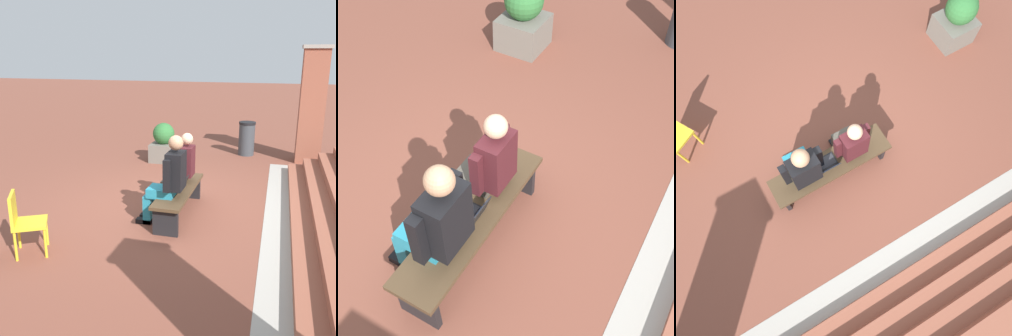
% 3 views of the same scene
% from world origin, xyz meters
% --- Properties ---
extents(ground_plane, '(60.00, 60.00, 0.00)m').
position_xyz_m(ground_plane, '(0.00, 0.00, 0.00)').
color(ground_plane, brown).
extents(concrete_strip, '(7.05, 0.40, 0.01)m').
position_xyz_m(concrete_strip, '(0.21, 1.78, 0.00)').
color(concrete_strip, '#A8A399').
rests_on(concrete_strip, ground).
extents(bench, '(1.80, 0.44, 0.45)m').
position_xyz_m(bench, '(0.21, 0.24, 0.35)').
color(bench, '#4C3823').
rests_on(bench, ground).
extents(person_student, '(0.51, 0.64, 1.29)m').
position_xyz_m(person_student, '(-0.15, 0.18, 0.69)').
color(person_student, '#4C473D').
rests_on(person_student, ground).
extents(person_adult, '(0.57, 0.72, 1.40)m').
position_xyz_m(person_adult, '(0.59, 0.17, 0.74)').
color(person_adult, teal).
rests_on(person_adult, ground).
extents(laptop, '(0.32, 0.29, 0.21)m').
position_xyz_m(laptop, '(0.26, 0.25, 0.50)').
color(laptop, black).
rests_on(laptop, bench).
extents(planter, '(0.60, 0.60, 0.94)m').
position_xyz_m(planter, '(-2.90, -0.93, 0.44)').
color(planter, '#6B665B').
rests_on(planter, ground).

